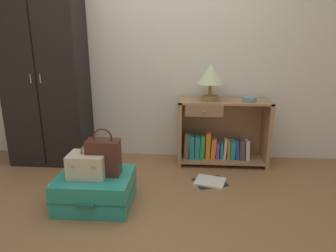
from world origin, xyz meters
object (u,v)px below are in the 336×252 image
(wardrobe, at_px, (46,76))
(handbag, at_px, (104,157))
(bookshelf, at_px, (220,134))
(train_case, at_px, (88,165))
(bottle, at_px, (51,194))
(bowl, at_px, (249,99))
(suitcase_large, at_px, (96,190))
(table_lamp, at_px, (211,76))
(open_book_on_floor, at_px, (210,182))

(wardrobe, distance_m, handbag, 1.36)
(wardrobe, height_order, bookshelf, wardrobe)
(train_case, distance_m, bottle, 0.45)
(handbag, xyz_separation_m, bottle, (-0.46, -0.04, -0.34))
(wardrobe, distance_m, bookshelf, 2.00)
(train_case, relative_size, handbag, 0.75)
(handbag, bearing_deg, wardrobe, 133.10)
(bookshelf, xyz_separation_m, train_case, (-1.17, -1.00, 0.04))
(handbag, bearing_deg, bowl, 34.31)
(bottle, bearing_deg, wardrobe, 112.11)
(suitcase_large, distance_m, bottle, 0.39)
(wardrobe, relative_size, train_case, 6.45)
(table_lamp, height_order, suitcase_large, table_lamp)
(train_case, xyz_separation_m, open_book_on_floor, (1.04, 0.49, -0.36))
(table_lamp, height_order, bowl, table_lamp)
(bowl, distance_m, suitcase_large, 1.80)
(wardrobe, relative_size, table_lamp, 5.01)
(bookshelf, distance_m, suitcase_large, 1.51)
(wardrobe, bearing_deg, train_case, -52.69)
(bowl, distance_m, bottle, 2.13)
(table_lamp, xyz_separation_m, suitcase_large, (-0.99, -0.96, -0.85))
(wardrobe, relative_size, handbag, 4.87)
(wardrobe, relative_size, open_book_on_floor, 5.32)
(table_lamp, bearing_deg, train_case, -136.85)
(train_case, bearing_deg, bottle, 178.91)
(bowl, relative_size, open_book_on_floor, 0.38)
(wardrobe, bearing_deg, bowl, 0.03)
(bookshelf, relative_size, open_book_on_floor, 2.69)
(handbag, height_order, bottle, handbag)
(wardrobe, xyz_separation_m, suitcase_large, (0.77, -0.94, -0.84))
(suitcase_large, bearing_deg, bookshelf, 41.22)
(handbag, bearing_deg, bottle, -175.35)
(bowl, distance_m, handbag, 1.64)
(bookshelf, height_order, train_case, bookshelf)
(suitcase_large, bearing_deg, table_lamp, 44.03)
(suitcase_large, relative_size, open_book_on_floor, 1.69)
(suitcase_large, bearing_deg, open_book_on_floor, 25.40)
(wardrobe, bearing_deg, handbag, -46.90)
(wardrobe, distance_m, train_case, 1.34)
(wardrobe, height_order, table_lamp, wardrobe)
(suitcase_large, xyz_separation_m, bottle, (-0.39, -0.01, -0.06))
(suitcase_large, xyz_separation_m, open_book_on_floor, (0.99, 0.47, -0.13))
(train_case, relative_size, open_book_on_floor, 0.83)
(bookshelf, height_order, open_book_on_floor, bookshelf)
(bookshelf, distance_m, open_book_on_floor, 0.62)
(bowl, bearing_deg, bookshelf, 170.38)
(bookshelf, xyz_separation_m, bowl, (0.28, -0.05, 0.41))
(handbag, height_order, open_book_on_floor, handbag)
(handbag, bearing_deg, train_case, -160.34)
(train_case, bearing_deg, handbag, 19.66)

